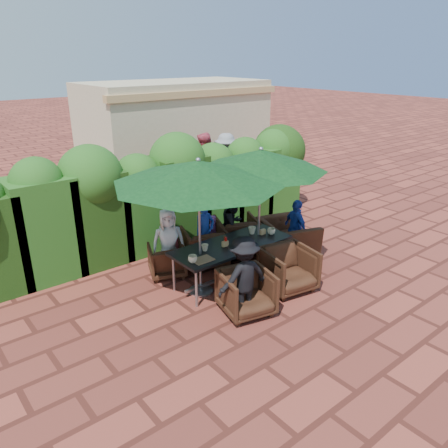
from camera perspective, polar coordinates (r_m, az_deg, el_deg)
ground at (r=8.35m, az=0.22°, el=-7.41°), size 80.00×80.00×0.00m
dining_table at (r=8.08m, az=1.00°, el=-3.10°), size 2.32×0.90×0.75m
umbrella_left at (r=7.17m, az=-3.37°, el=6.75°), size 2.89×2.89×2.46m
umbrella_right at (r=8.04m, az=4.82°, el=8.29°), size 2.45×2.45×2.46m
chair_far_left at (r=8.49m, az=-7.47°, el=-4.51°), size 0.85×0.83×0.68m
chair_far_mid at (r=8.82m, az=-2.54°, el=-2.72°), size 1.04×1.01×0.85m
chair_far_right at (r=9.36m, az=1.64°, el=-1.21°), size 1.09×1.06×0.87m
chair_near_left at (r=7.22m, az=2.96°, el=-8.68°), size 0.95×0.91×0.82m
chair_near_right at (r=7.98m, az=8.44°, el=-5.59°), size 0.97×0.93×0.87m
chair_end_right at (r=9.27m, az=8.35°, el=-1.17°), size 1.08×1.34×1.01m
adult_far_left at (r=8.42m, az=-7.26°, el=-2.32°), size 0.75×0.60×1.33m
adult_far_mid at (r=8.83m, az=-2.52°, el=-1.15°), size 0.48×0.39×1.29m
adult_far_right at (r=9.13m, az=1.23°, el=-0.19°), size 0.75×0.63×1.34m
adult_near_left at (r=7.03m, az=2.56°, el=-6.90°), size 0.92×0.50×1.38m
adult_end_right at (r=9.22m, az=9.38°, el=-0.59°), size 0.52×0.79×1.24m
child_left at (r=8.78m, az=-6.22°, el=-3.30°), size 0.33×0.31×0.75m
child_right at (r=9.21m, az=-1.34°, el=-1.51°), size 0.37×0.32×0.89m
pedestrian_a at (r=12.13m, az=-6.57°, el=6.30°), size 1.69×0.62×1.81m
pedestrian_b at (r=12.86m, az=-2.67°, el=7.56°), size 1.08×0.99×1.93m
pedestrian_c at (r=13.08m, az=0.26°, el=7.71°), size 1.32×1.09×1.88m
cup_a at (r=7.34m, az=-4.12°, el=-4.58°), size 0.16×0.16×0.13m
cup_b at (r=7.76m, az=-2.51°, el=-3.09°), size 0.13×0.13×0.12m
cup_c at (r=7.91m, az=1.89°, el=-2.50°), size 0.18×0.18×0.14m
cup_d at (r=8.49m, az=3.68°, el=-0.83°), size 0.15×0.15×0.14m
cup_e at (r=8.50m, az=6.20°, el=-0.95°), size 0.16×0.16×0.12m
ketchup_bottle at (r=7.93m, az=0.24°, el=-2.31°), size 0.04×0.04×0.17m
sauce_bottle at (r=7.99m, az=0.10°, el=-2.13°), size 0.04×0.04×0.17m
serving_tray at (r=7.43m, az=-2.79°, el=-4.69°), size 0.35×0.25×0.02m
number_block_left at (r=7.93m, az=0.16°, el=-2.58°), size 0.12×0.06×0.10m
number_block_right at (r=8.49m, az=5.07°, el=-1.03°), size 0.12×0.06×0.10m
hedge_wall at (r=9.54m, az=-9.49°, el=4.53°), size 9.10×1.60×2.46m
building at (r=15.24m, az=-6.34°, el=12.09°), size 6.20×3.08×3.20m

